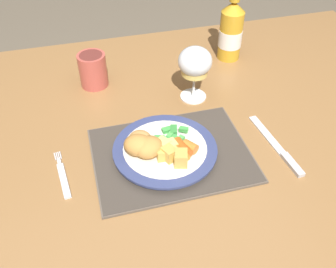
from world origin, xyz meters
name	(u,v)px	position (x,y,z in m)	size (l,w,h in m)	color
dining_table	(166,157)	(0.00, 0.00, 0.67)	(1.58, 1.03, 0.74)	olive
placemat	(171,155)	(-0.01, -0.07, 0.74)	(0.35, 0.26, 0.01)	brown
dinner_plate	(165,150)	(-0.02, -0.07, 0.76)	(0.23, 0.23, 0.02)	silver
breaded_croquettes	(143,145)	(-0.07, -0.07, 0.79)	(0.10, 0.10, 0.04)	#A87033
green_beans_pile	(172,136)	(0.00, -0.04, 0.77)	(0.08, 0.06, 0.02)	green
glazed_carrots	(179,149)	(0.01, -0.09, 0.78)	(0.09, 0.06, 0.02)	#CC5119
fork	(63,177)	(-0.24, -0.07, 0.74)	(0.03, 0.14, 0.01)	silver
table_knife	(279,149)	(0.24, -0.12, 0.74)	(0.03, 0.21, 0.01)	silver
wine_glass	(195,64)	(0.11, 0.13, 0.84)	(0.09, 0.09, 0.15)	silver
bottle	(231,31)	(0.28, 0.30, 0.83)	(0.07, 0.07, 0.23)	gold
roast_potatoes	(171,152)	(-0.01, -0.10, 0.78)	(0.06, 0.09, 0.03)	gold
drinking_cup	(93,69)	(-0.14, 0.26, 0.79)	(0.08, 0.08, 0.09)	#B24C42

